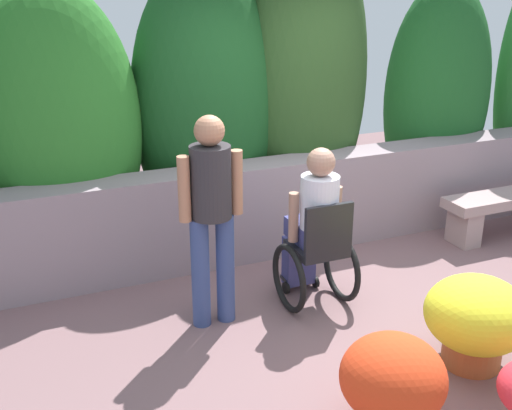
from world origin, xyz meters
TOP-DOWN VIEW (x-y plane):
  - ground_plane at (0.00, 0.00)m, footprint 10.06×10.06m
  - stone_retaining_wall at (0.00, 1.42)m, footprint 7.27×0.37m
  - hedge_backdrop at (-0.10, 1.97)m, footprint 7.56×1.09m
  - person_in_wheelchair at (-0.17, 0.38)m, footprint 0.53×0.66m
  - person_standing_companion at (-1.02, 0.41)m, footprint 0.49×0.30m
  - flower_pot_terracotta_by_wall at (0.45, -0.82)m, footprint 0.71×0.71m
  - flower_pot_red_accent at (-0.45, -1.14)m, footprint 0.63×0.63m

SIDE VIEW (x-z plane):
  - ground_plane at x=0.00m, z-range 0.00..0.00m
  - flower_pot_red_accent at x=-0.45m, z-range 0.01..0.61m
  - flower_pot_terracotta_by_wall at x=0.45m, z-range 0.03..0.67m
  - stone_retaining_wall at x=0.00m, z-range 0.00..0.91m
  - person_in_wheelchair at x=-0.17m, z-range -0.04..1.29m
  - person_standing_companion at x=-1.02m, z-range 0.13..1.76m
  - hedge_backdrop at x=-0.10m, z-range -0.18..2.91m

